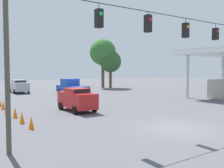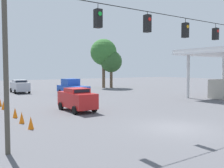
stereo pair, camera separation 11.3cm
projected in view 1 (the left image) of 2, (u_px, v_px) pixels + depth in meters
name	position (u px, v px, depth m)	size (l,w,h in m)	color
ground_plane	(177.00, 128.00, 14.48)	(140.00, 140.00, 0.00)	#56565B
overhead_signal_span	(167.00, 48.00, 14.84)	(18.31, 0.38, 7.40)	#4C473D
pickup_truck_blue_oncoming_deep	(72.00, 87.00, 33.26)	(2.63, 5.44, 2.12)	#234CB2
sedan_silver_withflow_deep	(19.00, 86.00, 35.88)	(2.20, 4.60, 1.87)	#A8AAB2
sedan_red_withflow_mid	(77.00, 99.00, 20.30)	(1.96, 4.01, 1.88)	red
traffic_cone_nearest	(31.00, 123.00, 14.16)	(0.34, 0.34, 0.74)	orange
traffic_cone_second	(22.00, 118.00, 15.67)	(0.34, 0.34, 0.74)	orange
traffic_cone_third	(15.00, 113.00, 17.45)	(0.34, 0.34, 0.74)	orange
traffic_cone_fourth	(7.00, 109.00, 19.30)	(0.34, 0.34, 0.74)	orange
traffic_cone_fifth	(3.00, 105.00, 21.06)	(0.34, 0.34, 0.74)	orange
traffic_cone_farthest	(0.00, 102.00, 22.80)	(0.34, 0.34, 0.74)	orange
tree_horizon_left	(103.00, 52.00, 45.43)	(4.79, 4.79, 8.91)	brown
tree_horizon_right	(110.00, 62.00, 45.30)	(3.94, 3.94, 6.78)	brown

